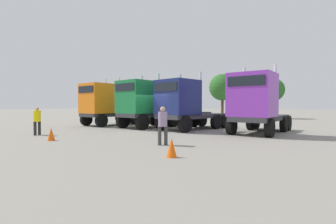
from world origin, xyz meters
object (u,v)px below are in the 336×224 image
semi_truck_orange (105,104)px  visitor_in_hivis (37,119)px  semi_truck_green (143,103)px  semi_truck_purple (256,103)px  traffic_cone_near (51,134)px  semi_truck_navy (184,104)px  visitor_with_camera (163,123)px  traffic_cone_mid (172,148)px

semi_truck_orange → visitor_in_hivis: 7.38m
semi_truck_green → semi_truck_orange: bearing=-82.0°
semi_truck_purple → visitor_in_hivis: 13.11m
semi_truck_purple → semi_truck_orange: bearing=-83.9°
traffic_cone_near → semi_truck_green: bearing=91.4°
semi_truck_navy → semi_truck_purple: 4.88m
semi_truck_purple → visitor_with_camera: bearing=-16.6°
traffic_cone_mid → semi_truck_orange: bearing=144.2°
traffic_cone_near → semi_truck_orange: bearing=118.8°
visitor_with_camera → traffic_cone_near: visitor_with_camera is taller
semi_truck_green → semi_truck_navy: bearing=102.4°
semi_truck_orange → visitor_in_hivis: size_ratio=3.84×
visitor_with_camera → traffic_cone_near: bearing=64.0°
traffic_cone_near → traffic_cone_mid: size_ratio=0.97×
semi_truck_green → semi_truck_purple: bearing=102.0°
semi_truck_green → semi_truck_navy: size_ratio=0.97×
semi_truck_green → semi_truck_navy: semi_truck_green is taller
semi_truck_green → semi_truck_purple: semi_truck_purple is taller
semi_truck_navy → visitor_in_hivis: 9.35m
semi_truck_orange → semi_truck_purple: semi_truck_purple is taller
visitor_in_hivis → traffic_cone_mid: (9.93, -1.24, -0.63)m
visitor_in_hivis → semi_truck_purple: bearing=-151.2°
semi_truck_orange → semi_truck_purple: (12.62, 0.05, 0.00)m
semi_truck_orange → traffic_cone_near: semi_truck_orange is taller
semi_truck_green → traffic_cone_near: (0.19, -7.89, -1.58)m
semi_truck_orange → traffic_cone_mid: bearing=62.7°
semi_truck_orange → traffic_cone_mid: 14.39m
traffic_cone_near → semi_truck_purple: bearing=44.8°
semi_truck_purple → visitor_in_hivis: size_ratio=3.63×
semi_truck_navy → visitor_with_camera: size_ratio=3.68×
semi_truck_navy → traffic_cone_near: size_ratio=9.81×
semi_truck_purple → visitor_in_hivis: semi_truck_purple is taller
traffic_cone_near → traffic_cone_mid: (7.17, -0.30, 0.01)m
semi_truck_green → visitor_in_hivis: 7.47m
semi_truck_orange → semi_truck_navy: bearing=98.1°
semi_truck_navy → semi_truck_orange: bearing=-76.4°
semi_truck_navy → traffic_cone_mid: 9.29m
semi_truck_purple → traffic_cone_mid: 8.62m
traffic_cone_near → traffic_cone_mid: 7.18m
semi_truck_orange → semi_truck_purple: size_ratio=1.06×
semi_truck_navy → visitor_in_hivis: size_ratio=3.78×
visitor_with_camera → traffic_cone_mid: (1.64, -2.01, -0.66)m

